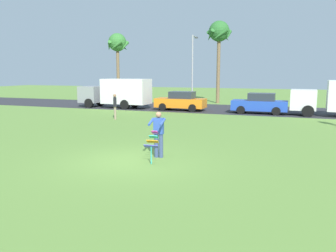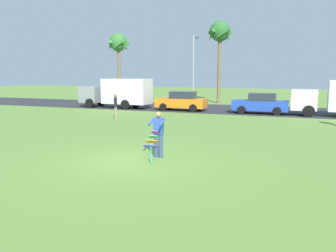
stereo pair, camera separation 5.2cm
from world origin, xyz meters
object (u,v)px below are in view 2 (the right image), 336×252
(streetlight_pole, at_px, (194,65))
(person_walker_near, at_px, (116,106))
(parked_car_orange, at_px, (182,101))
(parked_car_blue, at_px, (261,104))
(parked_truck_grey_van, at_px, (119,92))
(kite_held, at_px, (152,142))
(person_kite_flyer, at_px, (158,133))
(palm_tree_right_near, at_px, (220,35))
(palm_tree_left_near, at_px, (118,45))

(streetlight_pole, xyz_separation_m, person_walker_near, (-1.34, -14.15, -3.06))
(parked_car_orange, xyz_separation_m, person_walker_near, (-2.49, -6.81, 0.16))
(parked_car_orange, relative_size, streetlight_pole, 0.60)
(parked_car_blue, bearing_deg, parked_truck_grey_van, 180.00)
(person_walker_near, bearing_deg, kite_held, -54.44)
(parked_truck_grey_van, height_order, parked_car_orange, parked_truck_grey_van)
(person_kite_flyer, relative_size, parked_car_blue, 0.41)
(parked_truck_grey_van, distance_m, streetlight_pole, 9.16)
(kite_held, relative_size, palm_tree_right_near, 0.13)
(person_kite_flyer, xyz_separation_m, palm_tree_right_near, (-2.95, 23.81, 6.05))
(palm_tree_left_near, relative_size, person_walker_near, 4.48)
(person_kite_flyer, distance_m, person_walker_near, 11.19)
(parked_truck_grey_van, relative_size, parked_car_blue, 1.60)
(palm_tree_left_near, height_order, person_walker_near, palm_tree_left_near)
(parked_truck_grey_van, xyz_separation_m, palm_tree_right_near, (7.35, 8.13, 5.59))
(parked_car_blue, height_order, person_walker_near, person_walker_near)
(parked_truck_grey_van, height_order, palm_tree_right_near, palm_tree_right_near)
(parked_car_orange, bearing_deg, person_kite_flyer, -74.55)
(kite_held, xyz_separation_m, palm_tree_left_near, (-15.31, 25.50, 5.65))
(parked_car_blue, distance_m, streetlight_pole, 11.07)
(palm_tree_left_near, bearing_deg, streetlight_pole, -9.72)
(parked_truck_grey_van, distance_m, person_walker_near, 7.66)
(parked_truck_grey_van, relative_size, parked_car_orange, 1.61)
(palm_tree_right_near, height_order, person_walker_near, palm_tree_right_near)
(person_walker_near, bearing_deg, parked_car_orange, 69.93)
(streetlight_pole, bearing_deg, person_kite_flyer, -76.61)
(parked_car_blue, relative_size, person_walker_near, 2.44)
(person_kite_flyer, height_order, streetlight_pole, streetlight_pole)
(kite_held, distance_m, streetlight_pole, 24.69)
(palm_tree_left_near, xyz_separation_m, person_walker_near, (8.40, -15.82, -5.46))
(parked_car_blue, bearing_deg, palm_tree_right_near, 122.09)
(person_walker_near, bearing_deg, parked_car_blue, 37.20)
(parked_car_orange, bearing_deg, parked_truck_grey_van, 179.99)
(person_kite_flyer, height_order, person_walker_near, same)
(parked_car_blue, relative_size, streetlight_pole, 0.60)
(parked_truck_grey_van, height_order, parked_car_blue, parked_truck_grey_van)
(parked_truck_grey_van, xyz_separation_m, person_walker_near, (3.48, -6.81, -0.48))
(palm_tree_right_near, bearing_deg, person_walker_near, -104.54)
(palm_tree_left_near, bearing_deg, person_kite_flyer, -58.35)
(parked_car_blue, bearing_deg, palm_tree_left_near, 152.58)
(parked_truck_grey_van, bearing_deg, parked_car_orange, -0.01)
(parked_truck_grey_van, distance_m, parked_car_blue, 12.47)
(palm_tree_right_near, bearing_deg, parked_truck_grey_van, -132.14)
(kite_held, xyz_separation_m, parked_car_orange, (-4.43, 16.49, 0.03))
(person_kite_flyer, distance_m, parked_car_blue, 15.83)
(palm_tree_right_near, bearing_deg, kite_held, -82.95)
(streetlight_pole, bearing_deg, palm_tree_right_near, 17.25)
(palm_tree_left_near, height_order, palm_tree_right_near, palm_tree_right_near)
(palm_tree_right_near, distance_m, streetlight_pole, 4.01)
(parked_car_orange, xyz_separation_m, palm_tree_right_near, (1.39, 8.13, 6.23))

